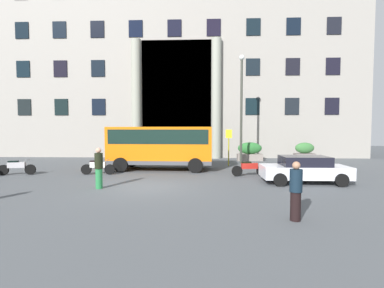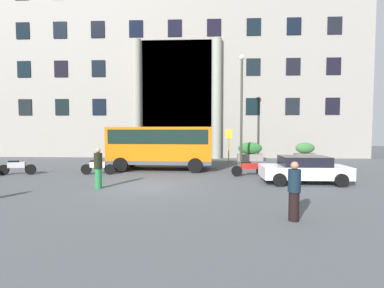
{
  "view_description": "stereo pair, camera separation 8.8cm",
  "coord_description": "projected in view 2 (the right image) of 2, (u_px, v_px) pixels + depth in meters",
  "views": [
    {
      "loc": [
        2.64,
        -12.63,
        2.67
      ],
      "look_at": [
        1.84,
        6.67,
        1.62
      ],
      "focal_mm": 26.24,
      "sensor_mm": 36.0,
      "label": 1
    },
    {
      "loc": [
        2.73,
        -12.63,
        2.67
      ],
      "look_at": [
        1.84,
        6.67,
        1.62
      ],
      "focal_mm": 26.24,
      "sensor_mm": 36.0,
      "label": 2
    }
  ],
  "objects": [
    {
      "name": "ground_plane",
      "position": [
        145.0,
        188.0,
        12.87
      ],
      "size": [
        80.0,
        64.0,
        0.12
      ],
      "primitive_type": "cube",
      "color": "#4B4F53"
    },
    {
      "name": "hedge_planter_far_east",
      "position": [
        185.0,
        154.0,
        22.99
      ],
      "size": [
        1.48,
        0.96,
        1.3
      ],
      "color": "gray",
      "rests_on": "ground_plane"
    },
    {
      "name": "parked_sedan_second",
      "position": [
        304.0,
        169.0,
        13.72
      ],
      "size": [
        4.11,
        1.93,
        1.33
      ],
      "rotation": [
        0.0,
        0.0,
        -0.0
      ],
      "color": "silver",
      "rests_on": "ground_plane"
    },
    {
      "name": "scooter_by_planter",
      "position": [
        248.0,
        168.0,
        15.76
      ],
      "size": [
        2.02,
        0.59,
        0.89
      ],
      "rotation": [
        0.0,
        0.0,
        0.16
      ],
      "color": "black",
      "rests_on": "ground_plane"
    },
    {
      "name": "lamppost_plaza_centre",
      "position": [
        242.0,
        101.0,
        21.24
      ],
      "size": [
        0.4,
        0.4,
        8.23
      ],
      "color": "#363931",
      "rests_on": "ground_plane"
    },
    {
      "name": "motorcycle_far_end",
      "position": [
        16.0,
        167.0,
        16.22
      ],
      "size": [
        2.05,
        0.63,
        0.89
      ],
      "rotation": [
        0.0,
        0.0,
        0.18
      ],
      "color": "black",
      "rests_on": "ground_plane"
    },
    {
      "name": "orange_minibus",
      "position": [
        161.0,
        144.0,
        18.26
      ],
      "size": [
        6.65,
        2.87,
        2.79
      ],
      "rotation": [
        0.0,
        0.0,
        -0.03
      ],
      "color": "orange",
      "rests_on": "ground_plane"
    },
    {
      "name": "bus_stop_sign",
      "position": [
        229.0,
        143.0,
        20.05
      ],
      "size": [
        0.44,
        0.08,
        2.61
      ],
      "color": "#9F9717",
      "rests_on": "ground_plane"
    },
    {
      "name": "hedge_planter_entrance_right",
      "position": [
        305.0,
        152.0,
        22.99
      ],
      "size": [
        1.59,
        0.83,
        1.54
      ],
      "color": "slate",
      "rests_on": "ground_plane"
    },
    {
      "name": "motorcycle_near_kerb",
      "position": [
        97.0,
        167.0,
        16.34
      ],
      "size": [
        1.98,
        0.55,
        0.89
      ],
      "rotation": [
        0.0,
        0.0,
        0.03
      ],
      "color": "black",
      "rests_on": "ground_plane"
    },
    {
      "name": "pedestrian_woman_dark_dress",
      "position": [
        294.0,
        191.0,
        8.09
      ],
      "size": [
        0.36,
        0.36,
        1.73
      ],
      "rotation": [
        0.0,
        0.0,
        5.85
      ],
      "color": "black",
      "rests_on": "ground_plane"
    },
    {
      "name": "hedge_planter_west",
      "position": [
        250.0,
        152.0,
        23.38
      ],
      "size": [
        2.07,
        0.8,
        1.54
      ],
      "color": "gray",
      "rests_on": "ground_plane"
    },
    {
      "name": "hedge_planter_entrance_left",
      "position": [
        136.0,
        153.0,
        23.76
      ],
      "size": [
        2.16,
        0.81,
        1.19
      ],
      "color": "gray",
      "rests_on": "ground_plane"
    },
    {
      "name": "pedestrian_man_crossing",
      "position": [
        98.0,
        168.0,
        12.48
      ],
      "size": [
        0.36,
        0.36,
        1.83
      ],
      "rotation": [
        0.0,
        0.0,
        5.94
      ],
      "color": "#24743C",
      "rests_on": "ground_plane"
    },
    {
      "name": "office_building_facade",
      "position": [
        179.0,
        54.0,
        29.72
      ],
      "size": [
        35.18,
        9.7,
        21.27
      ],
      "color": "gray",
      "rests_on": "ground_plane"
    }
  ]
}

